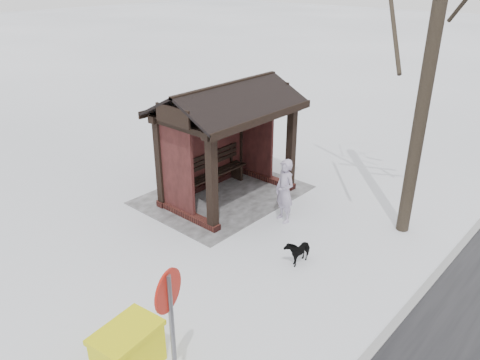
{
  "coord_description": "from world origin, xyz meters",
  "views": [
    {
      "loc": [
        8.17,
        7.7,
        5.66
      ],
      "look_at": [
        0.44,
        0.8,
        0.9
      ],
      "focal_mm": 35.0,
      "sensor_mm": 36.0,
      "label": 1
    }
  ],
  "objects_px": {
    "bus_shelter": "(223,118)",
    "road_sign": "(170,313)",
    "pedestrian": "(285,191)",
    "grit_bin": "(128,350)",
    "dog": "(298,250)"
  },
  "relations": [
    {
      "from": "pedestrian",
      "to": "dog",
      "type": "distance_m",
      "value": 1.83
    },
    {
      "from": "bus_shelter",
      "to": "road_sign",
      "type": "relative_size",
      "value": 1.57
    },
    {
      "from": "pedestrian",
      "to": "dog",
      "type": "bearing_deg",
      "value": -25.93
    },
    {
      "from": "grit_bin",
      "to": "road_sign",
      "type": "bearing_deg",
      "value": 84.84
    },
    {
      "from": "bus_shelter",
      "to": "road_sign",
      "type": "distance_m",
      "value": 6.69
    },
    {
      "from": "dog",
      "to": "road_sign",
      "type": "relative_size",
      "value": 0.28
    },
    {
      "from": "bus_shelter",
      "to": "road_sign",
      "type": "bearing_deg",
      "value": 37.78
    },
    {
      "from": "grit_bin",
      "to": "dog",
      "type": "bearing_deg",
      "value": 169.48
    },
    {
      "from": "bus_shelter",
      "to": "dog",
      "type": "distance_m",
      "value": 3.98
    },
    {
      "from": "bus_shelter",
      "to": "pedestrian",
      "type": "distance_m",
      "value": 2.43
    },
    {
      "from": "bus_shelter",
      "to": "road_sign",
      "type": "height_order",
      "value": "bus_shelter"
    },
    {
      "from": "dog",
      "to": "grit_bin",
      "type": "bearing_deg",
      "value": -92.79
    },
    {
      "from": "dog",
      "to": "bus_shelter",
      "type": "bearing_deg",
      "value": 159.95
    },
    {
      "from": "grit_bin",
      "to": "bus_shelter",
      "type": "bearing_deg",
      "value": -157.41
    },
    {
      "from": "dog",
      "to": "road_sign",
      "type": "bearing_deg",
      "value": -78.22
    }
  ]
}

